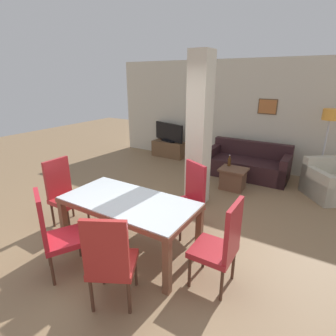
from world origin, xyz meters
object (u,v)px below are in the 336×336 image
armchair (331,184)px  tv_stand (169,149)px  coffee_table (233,178)px  bottle (229,162)px  floor_lamp (329,122)px  dining_chair_head_right (221,243)px  tv_screen (169,133)px  dining_chair_near_right (110,259)px  dining_chair_far_right (189,196)px  dining_chair_head_left (64,191)px  sofa (247,165)px  dining_table (129,210)px  dining_chair_near_left (55,232)px

armchair → tv_stand: bearing=-46.4°
armchair → coffee_table: bearing=-17.4°
bottle → floor_lamp: 2.13m
dining_chair_head_right → tv_screen: size_ratio=1.01×
dining_chair_near_right → bottle: size_ratio=4.46×
tv_screen → armchair: bearing=-172.9°
tv_stand → floor_lamp: bearing=-3.3°
bottle → dining_chair_near_right: bearing=-88.9°
dining_chair_near_right → dining_chair_far_right: (-0.00, 1.70, 0.00)m
tv_stand → floor_lamp: 4.13m
dining_chair_head_left → tv_stand: 4.16m
dining_chair_head_right → sofa: bearing=11.1°
dining_table → coffee_table: (0.52, 2.77, -0.37)m
dining_chair_head_left → floor_lamp: (3.39, 3.88, 0.83)m
dining_chair_near_left → dining_chair_far_right: bearing=91.0°
dining_table → dining_chair_near_right: dining_chair_near_right is taller
dining_chair_near_left → dining_chair_head_right: size_ratio=1.00×
dining_chair_head_left → dining_chair_head_right: same height
sofa → tv_screen: (-2.45, 0.39, 0.44)m
dining_chair_near_right → dining_chair_far_right: 1.70m
armchair → tv_stand: armchair is taller
bottle → dining_chair_far_right: bearing=-88.0°
dining_chair_far_right → dining_chair_head_right: (0.85, -0.87, 0.00)m
dining_chair_near_left → tv_screen: size_ratio=1.01×
dining_chair_near_left → dining_chair_head_left: 1.19m
dining_chair_near_left → dining_chair_head_left: (-0.88, 0.81, 0.00)m
dining_chair_head_left → tv_screen: bearing=-172.1°
dining_chair_head_left → tv_screen: (-0.57, 4.10, 0.15)m
dining_table → dining_chair_head_right: (1.29, 0.00, -0.04)m
dining_chair_near_left → sofa: 4.64m
dining_table → sofa: bearing=81.4°
dining_chair_head_right → tv_screen: dining_chair_head_right is taller
armchair → bottle: armchair is taller
dining_chair_near_left → dining_chair_head_left: size_ratio=1.00×
dining_chair_near_left → dining_chair_near_right: (0.89, -0.02, 0.00)m
dining_chair_far_right → tv_stand: bearing=-27.2°
sofa → coffee_table: bearing=87.7°
dining_chair_near_right → coffee_table: (0.08, 3.60, -0.34)m
dining_table → dining_chair_far_right: 0.98m
dining_chair_far_right → sofa: bearing=-65.4°
tv_screen → dining_chair_head_right: bearing=144.4°
dining_chair_head_left → armchair: 4.99m
coffee_table → tv_stand: bearing=151.0°
dining_table → armchair: (2.31, 3.40, -0.34)m
dining_chair_head_left → dining_chair_head_right: 2.61m
bottle → dining_table: bearing=-97.3°
dining_table → dining_chair_head_left: 1.32m
dining_chair_far_right → dining_chair_head_left: bearing=53.2°
dining_chair_head_left → tv_stand: bearing=-172.1°
dining_chair_far_right → tv_screen: size_ratio=1.01×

